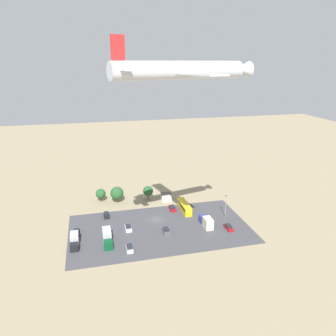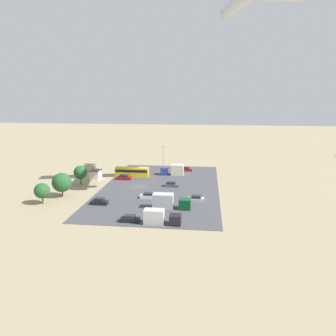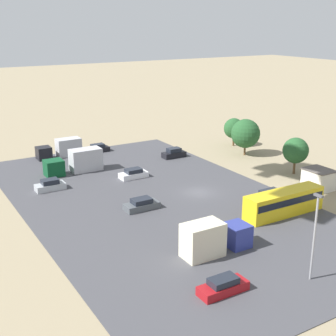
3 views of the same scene
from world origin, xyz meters
name	(u,v)px [view 2 (image 2 of 3)]	position (x,y,z in m)	size (l,w,h in m)	color
ground_plane	(138,187)	(0.00, 0.00, 0.00)	(400.00, 400.00, 0.00)	gray
parking_lot_surface	(161,187)	(0.00, 6.62, 0.04)	(58.38, 33.14, 0.08)	#424247
shed_building	(96,175)	(-7.38, -15.30, 1.46)	(4.05, 3.32, 2.89)	silver
bus	(132,172)	(-11.67, -4.47, 1.70)	(2.57, 10.88, 3.01)	gold
parked_car_0	(130,219)	(26.55, 3.84, 0.69)	(1.72, 4.12, 1.46)	black
parked_car_1	(148,196)	(10.20, 4.90, 0.67)	(1.96, 4.24, 1.42)	silver
parked_car_2	(99,202)	(16.51, -6.12, 0.77)	(1.81, 4.07, 1.65)	black
parked_car_3	(185,169)	(-21.70, 12.36, 0.68)	(1.77, 4.57, 1.44)	maroon
parked_car_4	(171,184)	(-1.33, 9.60, 0.67)	(1.99, 4.39, 1.42)	#4C5156
parked_car_5	(196,199)	(11.43, 17.30, 0.73)	(1.89, 4.08, 1.57)	#ADB2B7
parked_car_6	(124,178)	(-7.51, -6.13, 0.71)	(1.98, 4.75, 1.52)	maroon
parked_truck_0	(174,170)	(-15.35, 8.87, 1.70)	(2.53, 7.57, 3.53)	navy
parked_truck_1	(169,202)	(17.31, 11.13, 1.68)	(2.55, 8.94, 3.50)	#0C4723
parked_truck_2	(160,217)	(26.95, 10.35, 1.48)	(2.37, 7.68, 3.05)	black
tree_near_shed	(80,172)	(-0.59, -17.50, 3.71)	(3.98, 3.98, 5.71)	brown
tree_apron_mid	(62,182)	(11.56, -17.76, 3.89)	(5.07, 5.07, 6.42)	brown
tree_apron_far	(42,191)	(17.66, -20.09, 3.37)	(3.82, 3.82, 5.29)	brown
light_pole_lot_centre	(163,156)	(-24.03, 4.15, 4.65)	(0.90, 0.28, 8.28)	gray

